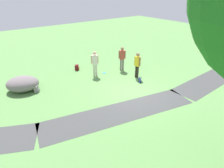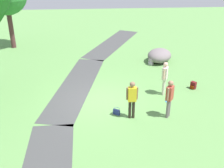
# 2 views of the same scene
# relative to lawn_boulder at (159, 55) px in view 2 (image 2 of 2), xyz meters

# --- Properties ---
(ground_plane) EXTENTS (48.00, 48.00, 0.00)m
(ground_plane) POSITION_rel_lawn_boulder_xyz_m (-5.10, 4.15, -0.44)
(ground_plane) COLOR #5D8F4B
(footpath_segment_mid) EXTENTS (8.18, 3.40, 0.01)m
(footpath_segment_mid) POSITION_rel_lawn_boulder_xyz_m (-3.20, 5.38, -0.43)
(footpath_segment_mid) COLOR #404141
(footpath_segment_mid) RESTS_ON ground
(footpath_segment_far) EXTENTS (7.95, 5.06, 0.01)m
(footpath_segment_far) POSITION_rel_lawn_boulder_xyz_m (4.30, 2.77, -0.43)
(footpath_segment_far) COLOR #404141
(footpath_segment_far) RESTS_ON ground
(lawn_boulder) EXTENTS (2.39, 2.26, 0.88)m
(lawn_boulder) POSITION_rel_lawn_boulder_xyz_m (0.00, 0.00, 0.00)
(lawn_boulder) COLOR slate
(lawn_boulder) RESTS_ON ground
(woman_with_handbag) EXTENTS (0.24, 0.52, 1.78)m
(woman_with_handbag) POSITION_rel_lawn_boulder_xyz_m (-6.76, 2.81, 0.60)
(woman_with_handbag) COLOR black
(woman_with_handbag) RESTS_ON ground
(man_near_boulder) EXTENTS (0.43, 0.41, 1.79)m
(man_near_boulder) POSITION_rel_lawn_boulder_xyz_m (-6.79, 1.16, 0.61)
(man_near_boulder) COLOR #6A5C60
(man_near_boulder) RESTS_ON ground
(passerby_on_path) EXTENTS (0.47, 0.38, 1.78)m
(passerby_on_path) POSITION_rel_lawn_boulder_xyz_m (-4.63, 0.84, 0.60)
(passerby_on_path) COLOR beige
(passerby_on_path) RESTS_ON ground
(handbag_on_grass) EXTENTS (0.38, 0.38, 0.31)m
(handbag_on_grass) POSITION_rel_lawn_boulder_xyz_m (-6.43, 3.45, -0.30)
(handbag_on_grass) COLOR navy
(handbag_on_grass) RESTS_ON ground
(backpack_by_boulder) EXTENTS (0.35, 0.35, 0.40)m
(backpack_by_boulder) POSITION_rel_lawn_boulder_xyz_m (-0.56, 0.68, -0.25)
(backpack_by_boulder) COLOR gray
(backpack_by_boulder) RESTS_ON ground
(spare_backpack_on_lawn) EXTENTS (0.35, 0.35, 0.40)m
(spare_backpack_on_lawn) POSITION_rel_lawn_boulder_xyz_m (-4.12, -0.92, -0.25)
(spare_backpack_on_lawn) COLOR maroon
(spare_backpack_on_lawn) RESTS_ON ground
(frisbee_on_grass) EXTENTS (0.24, 0.24, 0.02)m
(frisbee_on_grass) POSITION_rel_lawn_boulder_xyz_m (-5.44, 0.80, -0.43)
(frisbee_on_grass) COLOR #389FDE
(frisbee_on_grass) RESTS_ON ground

